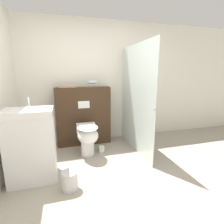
{
  "coord_description": "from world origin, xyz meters",
  "views": [
    {
      "loc": [
        -0.7,
        -1.83,
        1.45
      ],
      "look_at": [
        0.14,
        1.1,
        0.76
      ],
      "focal_mm": 28.0,
      "sensor_mm": 36.0,
      "label": 1
    }
  ],
  "objects_px": {
    "toilet": "(88,137)",
    "waste_bin": "(70,181)",
    "hair_drier": "(93,82)",
    "sink_vanity": "(31,145)"
  },
  "relations": [
    {
      "from": "sink_vanity",
      "to": "toilet",
      "type": "bearing_deg",
      "value": 31.34
    },
    {
      "from": "toilet",
      "to": "waste_bin",
      "type": "height_order",
      "value": "toilet"
    },
    {
      "from": "waste_bin",
      "to": "toilet",
      "type": "bearing_deg",
      "value": 67.79
    },
    {
      "from": "toilet",
      "to": "hair_drier",
      "type": "xyz_separation_m",
      "value": [
        0.21,
        0.54,
        0.92
      ]
    },
    {
      "from": "toilet",
      "to": "waste_bin",
      "type": "xyz_separation_m",
      "value": [
        -0.36,
        -0.88,
        -0.23
      ]
    },
    {
      "from": "toilet",
      "to": "waste_bin",
      "type": "bearing_deg",
      "value": -112.21
    },
    {
      "from": "toilet",
      "to": "hair_drier",
      "type": "relative_size",
      "value": 3.2
    },
    {
      "from": "toilet",
      "to": "hair_drier",
      "type": "height_order",
      "value": "hair_drier"
    },
    {
      "from": "hair_drier",
      "to": "waste_bin",
      "type": "bearing_deg",
      "value": -111.66
    },
    {
      "from": "toilet",
      "to": "waste_bin",
      "type": "relative_size",
      "value": 2.3
    }
  ]
}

